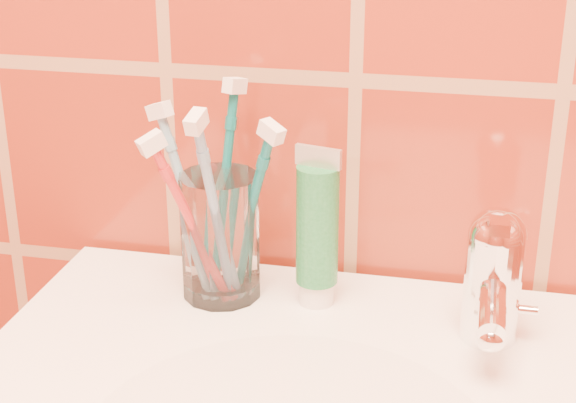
# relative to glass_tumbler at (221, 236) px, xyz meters

# --- Properties ---
(glass_tumbler) EXTENTS (0.08, 0.08, 0.12)m
(glass_tumbler) POSITION_rel_glass_tumbler_xyz_m (0.00, 0.00, 0.00)
(glass_tumbler) COLOR white
(glass_tumbler) RESTS_ON pedestal_sink
(toothpaste_tube) EXTENTS (0.04, 0.04, 0.15)m
(toothpaste_tube) POSITION_rel_glass_tumbler_xyz_m (0.09, 0.00, 0.01)
(toothpaste_tube) COLOR white
(toothpaste_tube) RESTS_ON pedestal_sink
(faucet) EXTENTS (0.05, 0.11, 0.12)m
(faucet) POSITION_rel_glass_tumbler_xyz_m (0.24, -0.03, 0.00)
(faucet) COLOR white
(faucet) RESTS_ON pedestal_sink
(toothbrush_0) EXTENTS (0.12, 0.11, 0.19)m
(toothbrush_0) POSITION_rel_glass_tumbler_xyz_m (-0.03, 0.00, 0.03)
(toothbrush_0) COLOR #699CBB
(toothbrush_0) RESTS_ON glass_tumbler
(toothbrush_1) EXTENTS (0.13, 0.12, 0.19)m
(toothbrush_1) POSITION_rel_glass_tumbler_xyz_m (0.03, -0.01, 0.03)
(toothbrush_1) COLOR #0C6268
(toothbrush_1) RESTS_ON glass_tumbler
(toothbrush_2) EXTENTS (0.05, 0.14, 0.22)m
(toothbrush_2) POSITION_rel_glass_tumbler_xyz_m (0.01, -0.03, 0.04)
(toothbrush_2) COLOR #6A93BE
(toothbrush_2) RESTS_ON glass_tumbler
(toothbrush_3) EXTENTS (0.07, 0.11, 0.21)m
(toothbrush_3) POSITION_rel_glass_tumbler_xyz_m (-0.00, 0.02, 0.04)
(toothbrush_3) COLOR #0C656A
(toothbrush_3) RESTS_ON glass_tumbler
(toothbrush_4) EXTENTS (0.15, 0.14, 0.19)m
(toothbrush_4) POSITION_rel_glass_tumbler_xyz_m (-0.02, -0.03, 0.03)
(toothbrush_4) COLOR #B12628
(toothbrush_4) RESTS_ON glass_tumbler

